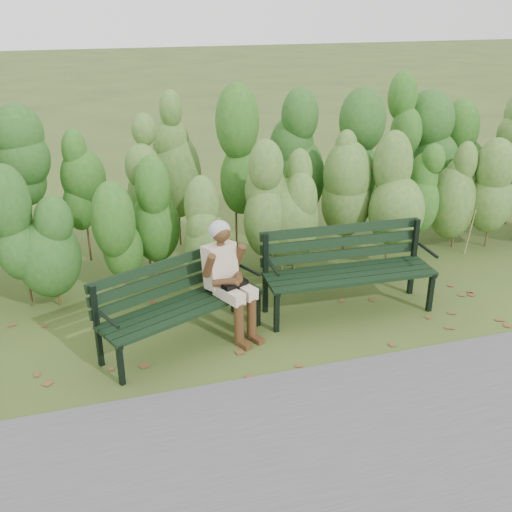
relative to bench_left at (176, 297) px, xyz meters
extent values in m
plane|color=#37461F|center=(1.01, 0.02, -0.54)|extent=(80.00, 80.00, 0.00)
cube|color=#474749|center=(1.01, -2.18, -0.54)|extent=(60.00, 2.50, 0.01)
cylinder|color=#47381E|center=(-1.74, 1.32, -0.14)|extent=(0.03, 0.03, 0.80)
ellipsoid|color=#245A1E|center=(-1.74, 1.32, 0.50)|extent=(0.64, 0.64, 1.44)
cylinder|color=#47381E|center=(-1.13, 1.32, -0.14)|extent=(0.03, 0.03, 0.80)
ellipsoid|color=#245A1E|center=(-1.13, 1.32, 0.50)|extent=(0.64, 0.64, 1.44)
cylinder|color=#47381E|center=(-0.52, 1.32, -0.14)|extent=(0.03, 0.03, 0.80)
ellipsoid|color=#245A1E|center=(-0.52, 1.32, 0.50)|extent=(0.64, 0.64, 1.44)
cylinder|color=#47381E|center=(0.09, 1.32, -0.14)|extent=(0.03, 0.03, 0.80)
ellipsoid|color=#245A1E|center=(0.09, 1.32, 0.50)|extent=(0.64, 0.64, 1.44)
cylinder|color=#47381E|center=(0.70, 1.32, -0.14)|extent=(0.03, 0.03, 0.80)
ellipsoid|color=#245A1E|center=(0.70, 1.32, 0.50)|extent=(0.64, 0.64, 1.44)
cylinder|color=#47381E|center=(1.32, 1.32, -0.14)|extent=(0.03, 0.03, 0.80)
ellipsoid|color=#245A1E|center=(1.32, 1.32, 0.50)|extent=(0.64, 0.64, 1.44)
cylinder|color=#47381E|center=(1.93, 1.32, -0.14)|extent=(0.03, 0.03, 0.80)
ellipsoid|color=#245A1E|center=(1.93, 1.32, 0.50)|extent=(0.64, 0.64, 1.44)
cylinder|color=#47381E|center=(2.54, 1.32, -0.14)|extent=(0.03, 0.03, 0.80)
ellipsoid|color=#245A1E|center=(2.54, 1.32, 0.50)|extent=(0.64, 0.64, 1.44)
cylinder|color=#47381E|center=(3.15, 1.32, -0.14)|extent=(0.03, 0.03, 0.80)
ellipsoid|color=#245A1E|center=(3.15, 1.32, 0.50)|extent=(0.64, 0.64, 1.44)
cylinder|color=#47381E|center=(3.76, 1.32, -0.14)|extent=(0.03, 0.03, 0.80)
ellipsoid|color=#245A1E|center=(3.76, 1.32, 0.50)|extent=(0.64, 0.64, 1.44)
cylinder|color=#47381E|center=(4.38, 1.32, -0.14)|extent=(0.03, 0.03, 0.80)
ellipsoid|color=#245A1E|center=(4.38, 1.32, 0.50)|extent=(0.64, 0.64, 1.44)
cylinder|color=#47381E|center=(4.99, 1.32, -0.14)|extent=(0.03, 0.03, 0.80)
ellipsoid|color=#245A1E|center=(4.99, 1.32, 0.50)|extent=(0.64, 0.64, 1.44)
cylinder|color=#47381E|center=(-1.68, 2.32, 0.01)|extent=(0.04, 0.04, 1.10)
ellipsoid|color=#23511A|center=(-1.68, 2.32, 0.89)|extent=(0.70, 0.70, 1.98)
cylinder|color=#47381E|center=(-0.91, 2.32, 0.01)|extent=(0.04, 0.04, 1.10)
ellipsoid|color=#23511A|center=(-0.91, 2.32, 0.89)|extent=(0.70, 0.70, 1.98)
cylinder|color=#47381E|center=(-0.14, 2.32, 0.01)|extent=(0.04, 0.04, 1.10)
ellipsoid|color=#23511A|center=(-0.14, 2.32, 0.89)|extent=(0.70, 0.70, 1.98)
cylinder|color=#47381E|center=(0.63, 2.32, 0.01)|extent=(0.04, 0.04, 1.10)
ellipsoid|color=#23511A|center=(0.63, 2.32, 0.89)|extent=(0.70, 0.70, 1.98)
cylinder|color=#47381E|center=(1.39, 2.32, 0.01)|extent=(0.04, 0.04, 1.10)
ellipsoid|color=#23511A|center=(1.39, 2.32, 0.89)|extent=(0.70, 0.70, 1.98)
cylinder|color=#47381E|center=(2.16, 2.32, 0.01)|extent=(0.04, 0.04, 1.10)
ellipsoid|color=#23511A|center=(2.16, 2.32, 0.89)|extent=(0.70, 0.70, 1.98)
cylinder|color=#47381E|center=(2.93, 2.32, 0.01)|extent=(0.04, 0.04, 1.10)
ellipsoid|color=#23511A|center=(2.93, 2.32, 0.89)|extent=(0.70, 0.70, 1.98)
cylinder|color=#47381E|center=(3.70, 2.32, 0.01)|extent=(0.04, 0.04, 1.10)
ellipsoid|color=#23511A|center=(3.70, 2.32, 0.89)|extent=(0.70, 0.70, 1.98)
cylinder|color=#47381E|center=(4.47, 2.32, 0.01)|extent=(0.04, 0.04, 1.10)
ellipsoid|color=#23511A|center=(4.47, 2.32, 0.89)|extent=(0.70, 0.70, 1.98)
cylinder|color=#47381E|center=(5.23, 2.32, 0.01)|extent=(0.04, 0.04, 1.10)
ellipsoid|color=#23511A|center=(5.23, 2.32, 0.89)|extent=(0.70, 0.70, 1.98)
cylinder|color=#47381E|center=(6.00, 2.32, 0.01)|extent=(0.04, 0.04, 1.10)
cube|color=brown|center=(-0.23, 0.93, -0.54)|extent=(0.10, 0.09, 0.01)
cube|color=brown|center=(-0.24, -0.30, -0.54)|extent=(0.11, 0.09, 0.01)
cube|color=brown|center=(1.90, -0.75, -0.54)|extent=(0.11, 0.11, 0.01)
cube|color=brown|center=(0.21, 0.56, -0.54)|extent=(0.11, 0.11, 0.01)
cube|color=brown|center=(0.30, -1.01, -0.54)|extent=(0.09, 0.11, 0.01)
cube|color=brown|center=(3.80, 0.24, -0.54)|extent=(0.11, 0.11, 0.01)
cube|color=brown|center=(-1.80, -0.56, -0.54)|extent=(0.11, 0.11, 0.01)
cube|color=brown|center=(1.06, 0.92, -0.54)|extent=(0.10, 0.09, 0.01)
cube|color=brown|center=(2.37, -0.43, -0.54)|extent=(0.10, 0.08, 0.01)
cube|color=brown|center=(1.42, 0.20, -0.54)|extent=(0.08, 0.09, 0.01)
cube|color=brown|center=(0.16, -0.13, -0.54)|extent=(0.08, 0.09, 0.01)
cube|color=brown|center=(3.23, -0.85, -0.54)|extent=(0.11, 0.11, 0.01)
cube|color=brown|center=(3.11, -0.22, -0.54)|extent=(0.10, 0.11, 0.01)
cube|color=brown|center=(3.65, -0.69, -0.54)|extent=(0.09, 0.08, 0.01)
cube|color=brown|center=(2.34, 1.01, -0.54)|extent=(0.10, 0.11, 0.01)
cube|color=brown|center=(2.80, 0.63, -0.54)|extent=(0.10, 0.11, 0.01)
cube|color=brown|center=(3.65, 0.00, -0.54)|extent=(0.11, 0.11, 0.01)
cube|color=brown|center=(1.85, -1.02, -0.54)|extent=(0.09, 0.08, 0.01)
cube|color=brown|center=(1.56, -0.04, -0.54)|extent=(0.11, 0.11, 0.01)
cube|color=brown|center=(0.76, 0.86, -0.54)|extent=(0.08, 0.10, 0.01)
cube|color=brown|center=(-0.49, -0.40, -0.54)|extent=(0.10, 0.08, 0.01)
cube|color=brown|center=(0.36, 0.25, -0.54)|extent=(0.09, 0.08, 0.01)
cube|color=brown|center=(1.08, 0.95, -0.54)|extent=(0.10, 0.11, 0.01)
cube|color=brown|center=(-0.10, -0.26, -0.54)|extent=(0.10, 0.08, 0.01)
cube|color=brown|center=(-1.70, -0.01, -0.54)|extent=(0.09, 0.07, 0.01)
cube|color=brown|center=(-1.66, 0.36, -0.54)|extent=(0.09, 0.07, 0.01)
cube|color=brown|center=(-0.62, -0.71, -0.54)|extent=(0.10, 0.09, 0.01)
cube|color=brown|center=(-0.86, -0.37, -0.54)|extent=(0.11, 0.10, 0.01)
cube|color=brown|center=(0.48, -0.67, -0.54)|extent=(0.11, 0.10, 0.01)
cube|color=brown|center=(2.86, -0.02, -0.54)|extent=(0.11, 0.09, 0.01)
cube|color=brown|center=(3.49, -0.95, -0.54)|extent=(0.08, 0.10, 0.01)
cube|color=brown|center=(-0.56, -1.09, -0.54)|extent=(0.11, 0.11, 0.01)
cube|color=black|center=(0.12, -0.28, -0.08)|extent=(1.74, 0.85, 0.04)
cube|color=black|center=(0.07, -0.16, -0.08)|extent=(1.74, 0.85, 0.04)
cube|color=black|center=(0.02, -0.04, -0.08)|extent=(1.74, 0.85, 0.04)
cube|color=black|center=(-0.03, 0.07, -0.08)|extent=(1.74, 0.85, 0.04)
cube|color=black|center=(-0.07, 0.16, 0.03)|extent=(1.71, 0.80, 0.11)
cube|color=black|center=(-0.08, 0.17, 0.17)|extent=(1.71, 0.80, 0.11)
cube|color=black|center=(-0.08, 0.19, 0.32)|extent=(1.71, 0.80, 0.11)
cube|color=black|center=(-0.68, -0.65, -0.31)|extent=(0.07, 0.07, 0.46)
cube|color=black|center=(-0.86, -0.25, -0.08)|extent=(0.07, 0.07, 0.92)
cube|color=black|center=(-0.76, -0.46, -0.10)|extent=(0.26, 0.49, 0.04)
cylinder|color=black|center=(-0.74, -0.51, 0.12)|extent=(0.19, 0.37, 0.04)
cube|color=black|center=(0.94, 0.07, -0.31)|extent=(0.07, 0.07, 0.46)
cube|color=black|center=(0.76, 0.47, -0.08)|extent=(0.07, 0.07, 0.92)
cube|color=black|center=(0.85, 0.26, -0.10)|extent=(0.26, 0.49, 0.04)
cylinder|color=black|center=(0.87, 0.21, 0.12)|extent=(0.19, 0.37, 0.04)
cube|color=black|center=(2.08, -0.14, -0.04)|extent=(2.03, 0.20, 0.05)
cube|color=black|center=(2.08, 0.00, -0.04)|extent=(2.03, 0.20, 0.05)
cube|color=black|center=(2.09, 0.14, -0.04)|extent=(2.03, 0.20, 0.05)
cube|color=black|center=(2.09, 0.28, -0.04)|extent=(2.03, 0.20, 0.05)
cube|color=black|center=(2.10, 0.39, 0.09)|extent=(2.03, 0.14, 0.12)
cube|color=black|center=(2.10, 0.41, 0.24)|extent=(2.03, 0.14, 0.12)
cube|color=black|center=(2.10, 0.42, 0.40)|extent=(2.03, 0.14, 0.12)
cube|color=black|center=(1.11, -0.12, -0.29)|extent=(0.06, 0.06, 0.51)
cube|color=black|center=(1.13, 0.37, -0.04)|extent=(0.06, 0.06, 1.01)
cube|color=black|center=(1.12, 0.11, -0.06)|extent=(0.08, 0.57, 0.05)
cylinder|color=black|center=(1.11, 0.05, 0.19)|extent=(0.06, 0.42, 0.04)
cube|color=black|center=(3.05, -0.19, -0.29)|extent=(0.06, 0.06, 0.51)
cube|color=black|center=(3.06, 0.30, -0.04)|extent=(0.06, 0.06, 1.01)
cube|color=black|center=(3.05, 0.04, -0.06)|extent=(0.08, 0.57, 0.05)
cylinder|color=black|center=(3.05, -0.02, 0.19)|extent=(0.06, 0.42, 0.04)
cube|color=#C1B68F|center=(0.56, -0.10, 0.01)|extent=(0.30, 0.44, 0.13)
cube|color=#C1B68F|center=(0.72, -0.03, 0.01)|extent=(0.30, 0.44, 0.13)
cylinder|color=#472C16|center=(0.63, -0.26, -0.29)|extent=(0.14, 0.14, 0.50)
cylinder|color=#472C16|center=(0.79, -0.18, -0.29)|extent=(0.14, 0.14, 0.50)
cube|color=#472C16|center=(0.66, -0.33, -0.51)|extent=(0.16, 0.22, 0.06)
cube|color=#472C16|center=(0.82, -0.26, -0.51)|extent=(0.16, 0.22, 0.06)
cube|color=#C1B68F|center=(0.53, 0.18, 0.24)|extent=(0.43, 0.37, 0.51)
cylinder|color=#472C16|center=(0.54, 0.16, 0.50)|extent=(0.09, 0.09, 0.10)
sphere|color=#472C16|center=(0.55, 0.15, 0.63)|extent=(0.21, 0.21, 0.21)
ellipsoid|color=gray|center=(0.54, 0.17, 0.66)|extent=(0.24, 0.23, 0.22)
cylinder|color=#472C16|center=(0.37, 0.02, 0.32)|extent=(0.17, 0.23, 0.31)
cylinder|color=#472C16|center=(0.76, 0.19, 0.32)|extent=(0.17, 0.23, 0.31)
cylinder|color=#472C16|center=(0.52, -0.06, 0.14)|extent=(0.27, 0.20, 0.13)
cylinder|color=#472C16|center=(0.71, 0.03, 0.14)|extent=(0.14, 0.28, 0.13)
sphere|color=#472C16|center=(0.64, -0.07, 0.12)|extent=(0.11, 0.11, 0.11)
cube|color=black|center=(0.64, -0.06, 0.05)|extent=(0.32, 0.23, 0.16)
camera|label=1|loc=(-0.81, -5.75, 3.01)|focal=42.00mm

